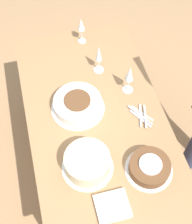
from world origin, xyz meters
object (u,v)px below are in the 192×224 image
object	(u,v)px
wine_glass_near	(81,26)
wine_glass_far	(99,55)
cake_back_decorated	(87,163)
wine_glass_extra	(130,75)
cake_center_white	(78,104)
cake_front_chocolate	(149,167)

from	to	relation	value
wine_glass_near	wine_glass_far	world-z (taller)	wine_glass_far
cake_back_decorated	wine_glass_far	xyz separation A→B (m)	(0.69, -0.25, 0.09)
cake_back_decorated	wine_glass_extra	world-z (taller)	wine_glass_extra
cake_center_white	wine_glass_far	world-z (taller)	wine_glass_far
cake_center_white	wine_glass_far	xyz separation A→B (m)	(0.28, -0.21, 0.11)
cake_center_white	wine_glass_near	bearing A→B (deg)	-15.48
wine_glass_far	wine_glass_extra	xyz separation A→B (m)	(-0.22, -0.14, 0.01)
cake_center_white	wine_glass_near	size ratio (longest dim) A/B	1.65
wine_glass_far	cake_back_decorated	bearing A→B (deg)	160.34
cake_front_chocolate	wine_glass_near	world-z (taller)	wine_glass_near
cake_front_chocolate	wine_glass_near	distance (m)	1.12
cake_back_decorated	wine_glass_far	distance (m)	0.74
cake_front_chocolate	wine_glass_far	bearing A→B (deg)	6.09
wine_glass_extra	cake_back_decorated	bearing A→B (deg)	140.58
cake_front_chocolate	wine_glass_extra	size ratio (longest dim) A/B	1.22
cake_front_chocolate	wine_glass_far	xyz separation A→B (m)	(0.80, 0.08, 0.11)
cake_front_chocolate	cake_back_decorated	world-z (taller)	cake_back_decorated
cake_back_decorated	wine_glass_far	world-z (taller)	wine_glass_far
wine_glass_near	wine_glass_far	distance (m)	0.31
wine_glass_far	wine_glass_extra	size ratio (longest dim) A/B	1.01
wine_glass_extra	wine_glass_near	bearing A→B (deg)	20.00
wine_glass_near	wine_glass_far	bearing A→B (deg)	-171.09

